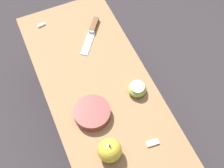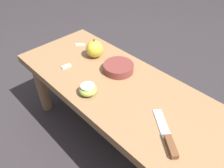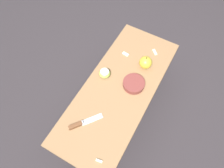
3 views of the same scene
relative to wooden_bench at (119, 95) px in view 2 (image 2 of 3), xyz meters
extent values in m
plane|color=#2D282B|center=(0.00, 0.00, -0.33)|extent=(8.00, 8.00, 0.00)
cube|color=olive|center=(0.00, 0.00, 0.04)|extent=(1.07, 0.43, 0.04)
cylinder|color=olive|center=(-0.47, -0.16, -0.15)|extent=(0.06, 0.06, 0.35)
cylinder|color=olive|center=(0.47, -0.16, -0.15)|extent=(0.06, 0.06, 0.35)
cylinder|color=olive|center=(0.47, 0.16, -0.15)|extent=(0.06, 0.06, 0.35)
cube|color=silver|center=(-0.26, 0.04, 0.06)|extent=(0.12, 0.10, 0.00)
cube|color=silver|center=(-0.31, 0.08, 0.07)|extent=(0.02, 0.03, 0.02)
cube|color=brown|center=(-0.34, 0.11, 0.07)|extent=(0.08, 0.07, 0.02)
sphere|color=gold|center=(0.25, -0.07, 0.11)|extent=(0.09, 0.09, 0.09)
cylinder|color=#4C3319|center=(0.25, -0.07, 0.15)|extent=(0.01, 0.01, 0.02)
ellipsoid|color=#9EB747|center=(0.05, 0.13, 0.08)|extent=(0.08, 0.08, 0.04)
cylinder|color=beige|center=(0.05, 0.13, 0.11)|extent=(0.06, 0.06, 0.00)
cube|color=beige|center=(0.27, 0.09, 0.07)|extent=(0.03, 0.05, 0.01)
cube|color=beige|center=(0.39, -0.08, 0.07)|extent=(0.05, 0.05, 0.01)
cylinder|color=brown|center=(0.07, -0.07, 0.08)|extent=(0.14, 0.14, 0.04)
camera|label=1|loc=(0.58, -0.21, 1.17)|focal=50.00mm
camera|label=2|loc=(-0.50, 0.53, 0.69)|focal=35.00mm
camera|label=3|loc=(-0.60, -0.29, 1.31)|focal=35.00mm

